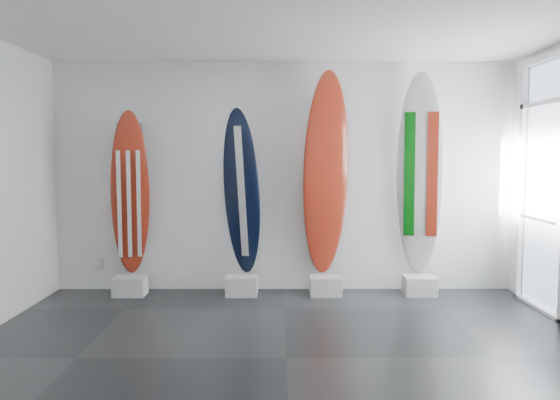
{
  "coord_description": "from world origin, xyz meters",
  "views": [
    {
      "loc": [
        -0.07,
        -4.68,
        1.78
      ],
      "look_at": [
        -0.05,
        1.4,
        1.29
      ],
      "focal_mm": 35.05,
      "sensor_mm": 36.0,
      "label": 1
    }
  ],
  "objects_px": {
    "surfboard_usa": "(130,194)",
    "surfboard_italy": "(420,175)",
    "surfboard_navy": "(242,193)",
    "surfboard_swiss": "(326,175)"
  },
  "relations": [
    {
      "from": "surfboard_usa",
      "to": "surfboard_italy",
      "type": "relative_size",
      "value": 0.82
    },
    {
      "from": "surfboard_usa",
      "to": "surfboard_navy",
      "type": "height_order",
      "value": "surfboard_navy"
    },
    {
      "from": "surfboard_usa",
      "to": "surfboard_swiss",
      "type": "distance_m",
      "value": 2.51
    },
    {
      "from": "surfboard_swiss",
      "to": "surfboard_usa",
      "type": "bearing_deg",
      "value": 168.14
    },
    {
      "from": "surfboard_usa",
      "to": "surfboard_navy",
      "type": "xyz_separation_m",
      "value": [
        1.43,
        0.0,
        0.01
      ]
    },
    {
      "from": "surfboard_usa",
      "to": "surfboard_swiss",
      "type": "xyz_separation_m",
      "value": [
        2.5,
        0.0,
        0.25
      ]
    },
    {
      "from": "surfboard_usa",
      "to": "surfboard_swiss",
      "type": "height_order",
      "value": "surfboard_swiss"
    },
    {
      "from": "surfboard_navy",
      "to": "surfboard_italy",
      "type": "height_order",
      "value": "surfboard_italy"
    },
    {
      "from": "surfboard_swiss",
      "to": "surfboard_italy",
      "type": "distance_m",
      "value": 1.2
    },
    {
      "from": "surfboard_italy",
      "to": "surfboard_swiss",
      "type": "bearing_deg",
      "value": -162.18
    }
  ]
}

